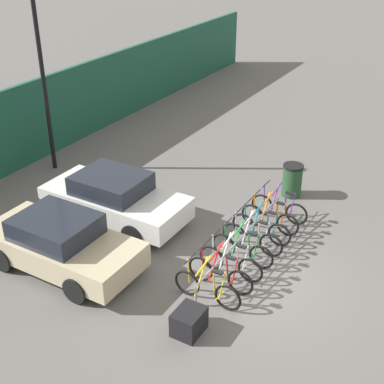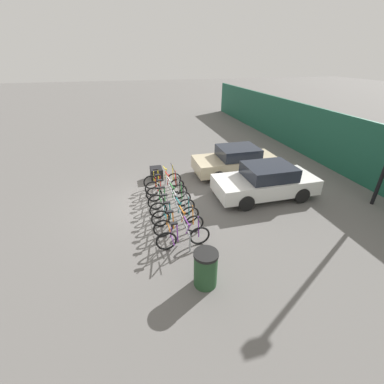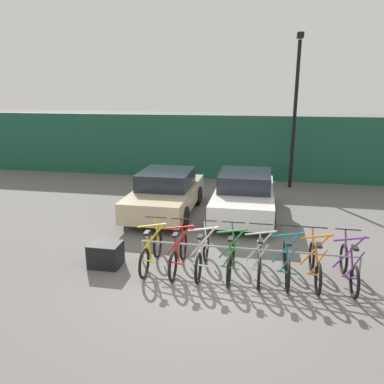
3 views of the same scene
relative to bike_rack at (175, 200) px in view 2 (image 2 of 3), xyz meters
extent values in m
plane|color=#605E5B|center=(-0.78, -0.68, -0.50)|extent=(120.00, 120.00, 0.00)
cube|color=#19513D|center=(-0.78, 8.82, 0.91)|extent=(36.00, 0.16, 2.81)
cylinder|color=gray|center=(0.00, 0.00, 0.05)|extent=(4.72, 0.04, 0.04)
cylinder|color=gray|center=(-2.36, 0.00, -0.22)|extent=(0.04, 0.04, 0.55)
cylinder|color=gray|center=(2.36, 0.00, -0.22)|extent=(0.04, 0.04, 0.55)
torus|color=black|center=(-2.11, -0.68, -0.17)|extent=(0.06, 0.66, 0.66)
torus|color=black|center=(-2.11, 0.38, -0.17)|extent=(0.06, 0.66, 0.66)
cylinder|color=yellow|center=(-2.11, 0.01, 0.15)|extent=(0.60, 0.04, 0.76)
cylinder|color=yellow|center=(-2.11, -0.04, 0.46)|extent=(0.68, 0.04, 0.16)
cylinder|color=yellow|center=(-2.11, -0.33, 0.09)|extent=(0.14, 0.04, 0.63)
cylinder|color=yellow|center=(-2.11, -0.53, 0.12)|extent=(0.32, 0.03, 0.58)
cylinder|color=yellow|center=(-2.11, -0.48, -0.19)|extent=(0.40, 0.03, 0.08)
cylinder|color=yellow|center=(-2.11, 0.33, 0.18)|extent=(0.12, 0.04, 0.69)
cylinder|color=black|center=(-2.11, 0.29, 0.54)|extent=(0.52, 0.03, 0.03)
cube|color=black|center=(-2.11, -0.42, 0.43)|extent=(0.10, 0.22, 0.05)
torus|color=black|center=(-1.48, -0.68, -0.17)|extent=(0.06, 0.66, 0.66)
torus|color=black|center=(-1.48, 0.38, -0.17)|extent=(0.06, 0.66, 0.66)
cylinder|color=red|center=(-1.48, 0.01, 0.15)|extent=(0.60, 0.04, 0.76)
cylinder|color=red|center=(-1.48, -0.04, 0.46)|extent=(0.68, 0.04, 0.16)
cylinder|color=red|center=(-1.48, -0.33, 0.09)|extent=(0.14, 0.04, 0.63)
cylinder|color=red|center=(-1.48, -0.53, 0.12)|extent=(0.32, 0.03, 0.58)
cylinder|color=red|center=(-1.48, -0.48, -0.19)|extent=(0.40, 0.03, 0.08)
cylinder|color=red|center=(-1.48, 0.33, 0.18)|extent=(0.12, 0.04, 0.69)
cylinder|color=black|center=(-1.48, 0.29, 0.54)|extent=(0.52, 0.03, 0.03)
cube|color=black|center=(-1.48, -0.42, 0.43)|extent=(0.10, 0.22, 0.05)
torus|color=black|center=(-0.95, -0.68, -0.17)|extent=(0.06, 0.66, 0.66)
torus|color=black|center=(-0.95, 0.38, -0.17)|extent=(0.06, 0.66, 0.66)
cylinder|color=silver|center=(-0.95, 0.01, 0.15)|extent=(0.60, 0.04, 0.76)
cylinder|color=silver|center=(-0.95, -0.04, 0.46)|extent=(0.68, 0.04, 0.16)
cylinder|color=silver|center=(-0.95, -0.33, 0.09)|extent=(0.14, 0.04, 0.63)
cylinder|color=silver|center=(-0.95, -0.53, 0.12)|extent=(0.32, 0.03, 0.58)
cylinder|color=silver|center=(-0.95, -0.48, -0.19)|extent=(0.40, 0.03, 0.08)
cylinder|color=silver|center=(-0.95, 0.33, 0.18)|extent=(0.12, 0.04, 0.69)
cylinder|color=black|center=(-0.95, 0.29, 0.54)|extent=(0.52, 0.03, 0.03)
cube|color=black|center=(-0.95, -0.42, 0.43)|extent=(0.10, 0.22, 0.05)
torus|color=black|center=(-0.31, -0.68, -0.17)|extent=(0.06, 0.66, 0.66)
torus|color=black|center=(-0.31, 0.38, -0.17)|extent=(0.06, 0.66, 0.66)
cylinder|color=#288438|center=(-0.31, 0.01, 0.15)|extent=(0.60, 0.04, 0.76)
cylinder|color=#288438|center=(-0.31, -0.04, 0.46)|extent=(0.68, 0.04, 0.16)
cylinder|color=#288438|center=(-0.31, -0.33, 0.09)|extent=(0.14, 0.04, 0.63)
cylinder|color=#288438|center=(-0.31, -0.53, 0.12)|extent=(0.32, 0.03, 0.58)
cylinder|color=#288438|center=(-0.31, -0.48, -0.19)|extent=(0.40, 0.03, 0.08)
cylinder|color=#288438|center=(-0.31, 0.33, 0.18)|extent=(0.12, 0.04, 0.69)
cylinder|color=black|center=(-0.31, 0.29, 0.54)|extent=(0.52, 0.03, 0.03)
cube|color=black|center=(-0.31, -0.42, 0.43)|extent=(0.10, 0.22, 0.05)
torus|color=black|center=(0.30, -0.68, -0.17)|extent=(0.06, 0.66, 0.66)
torus|color=black|center=(0.30, 0.38, -0.17)|extent=(0.06, 0.66, 0.66)
cylinder|color=#B7B7BC|center=(0.30, 0.01, 0.15)|extent=(0.60, 0.04, 0.76)
cylinder|color=#B7B7BC|center=(0.30, -0.04, 0.46)|extent=(0.68, 0.04, 0.16)
cylinder|color=#B7B7BC|center=(0.30, -0.33, 0.09)|extent=(0.14, 0.04, 0.63)
cylinder|color=#B7B7BC|center=(0.30, -0.53, 0.12)|extent=(0.32, 0.03, 0.58)
cylinder|color=#B7B7BC|center=(0.30, -0.48, -0.19)|extent=(0.40, 0.03, 0.08)
cylinder|color=#B7B7BC|center=(0.30, 0.33, 0.18)|extent=(0.12, 0.04, 0.69)
cylinder|color=black|center=(0.30, 0.29, 0.54)|extent=(0.52, 0.03, 0.03)
cube|color=black|center=(0.30, -0.42, 0.43)|extent=(0.10, 0.22, 0.05)
torus|color=black|center=(0.86, -0.68, -0.17)|extent=(0.06, 0.66, 0.66)
torus|color=black|center=(0.86, 0.38, -0.17)|extent=(0.06, 0.66, 0.66)
cylinder|color=#197A7F|center=(0.86, 0.01, 0.15)|extent=(0.60, 0.04, 0.76)
cylinder|color=#197A7F|center=(0.86, -0.04, 0.46)|extent=(0.68, 0.04, 0.16)
cylinder|color=#197A7F|center=(0.86, -0.33, 0.09)|extent=(0.14, 0.04, 0.63)
cylinder|color=#197A7F|center=(0.86, -0.53, 0.12)|extent=(0.32, 0.03, 0.58)
cylinder|color=#197A7F|center=(0.86, -0.48, -0.19)|extent=(0.40, 0.03, 0.08)
cylinder|color=#197A7F|center=(0.86, 0.33, 0.18)|extent=(0.12, 0.04, 0.69)
cylinder|color=black|center=(0.86, 0.29, 0.54)|extent=(0.52, 0.03, 0.03)
cube|color=black|center=(0.86, -0.42, 0.43)|extent=(0.10, 0.22, 0.05)
torus|color=black|center=(1.44, -0.68, -0.17)|extent=(0.06, 0.66, 0.66)
torus|color=black|center=(1.44, 0.38, -0.17)|extent=(0.06, 0.66, 0.66)
cylinder|color=orange|center=(1.44, 0.01, 0.15)|extent=(0.60, 0.04, 0.76)
cylinder|color=orange|center=(1.44, -0.04, 0.46)|extent=(0.68, 0.04, 0.16)
cylinder|color=orange|center=(1.44, -0.33, 0.09)|extent=(0.14, 0.04, 0.63)
cylinder|color=orange|center=(1.44, -0.53, 0.12)|extent=(0.32, 0.03, 0.58)
cylinder|color=orange|center=(1.44, -0.48, -0.19)|extent=(0.40, 0.03, 0.08)
cylinder|color=orange|center=(1.44, 0.33, 0.18)|extent=(0.12, 0.04, 0.69)
cylinder|color=black|center=(1.44, 0.29, 0.54)|extent=(0.52, 0.03, 0.03)
cube|color=black|center=(1.44, -0.42, 0.43)|extent=(0.10, 0.22, 0.05)
torus|color=black|center=(2.11, -0.68, -0.17)|extent=(0.06, 0.66, 0.66)
torus|color=black|center=(2.11, 0.38, -0.17)|extent=(0.06, 0.66, 0.66)
cylinder|color=#752D99|center=(2.11, 0.01, 0.15)|extent=(0.60, 0.04, 0.76)
cylinder|color=#752D99|center=(2.11, -0.04, 0.46)|extent=(0.68, 0.04, 0.16)
cylinder|color=#752D99|center=(2.11, -0.33, 0.09)|extent=(0.14, 0.04, 0.63)
cylinder|color=#752D99|center=(2.11, -0.53, 0.12)|extent=(0.32, 0.03, 0.58)
cylinder|color=#752D99|center=(2.11, -0.48, -0.19)|extent=(0.40, 0.03, 0.08)
cylinder|color=#752D99|center=(2.11, 0.33, 0.18)|extent=(0.12, 0.04, 0.69)
cylinder|color=black|center=(2.11, 0.29, 0.54)|extent=(0.52, 0.03, 0.03)
cube|color=black|center=(2.11, -0.42, 0.43)|extent=(0.10, 0.22, 0.05)
cube|color=#C1B28E|center=(-2.75, 3.60, 0.07)|extent=(1.80, 4.07, 0.62)
cube|color=#1E232D|center=(-2.75, 3.70, 0.64)|extent=(1.58, 1.87, 0.52)
cylinder|color=black|center=(-3.60, 4.78, -0.18)|extent=(0.20, 0.64, 0.64)
cylinder|color=black|center=(-1.89, 4.78, -0.18)|extent=(0.20, 0.64, 0.64)
cylinder|color=black|center=(-3.60, 2.42, -0.18)|extent=(0.20, 0.64, 0.64)
cylinder|color=black|center=(-1.89, 2.42, -0.18)|extent=(0.20, 0.64, 0.64)
cube|color=silver|center=(-0.25, 3.86, 0.07)|extent=(1.80, 4.19, 0.62)
cube|color=#1E232D|center=(-0.25, 3.97, 0.64)|extent=(1.58, 1.93, 0.52)
cylinder|color=black|center=(-1.11, 5.08, -0.18)|extent=(0.20, 0.64, 0.64)
cylinder|color=black|center=(0.60, 5.08, -0.18)|extent=(0.20, 0.64, 0.64)
cylinder|color=black|center=(-1.11, 2.65, -0.18)|extent=(0.20, 0.64, 0.64)
cylinder|color=black|center=(0.60, 2.65, -0.18)|extent=(0.20, 0.64, 0.64)
cylinder|color=#234728|center=(3.68, 0.08, -0.02)|extent=(0.60, 0.60, 0.95)
cylinder|color=black|center=(3.68, 0.08, 0.49)|extent=(0.63, 0.63, 0.08)
cube|color=black|center=(-3.15, -0.29, -0.22)|extent=(0.70, 0.56, 0.55)
camera|label=1|loc=(-10.52, -4.71, 7.47)|focal=50.00mm
camera|label=2|loc=(8.27, -1.46, 4.79)|focal=24.00mm
camera|label=3|loc=(0.24, -7.62, 3.42)|focal=35.00mm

